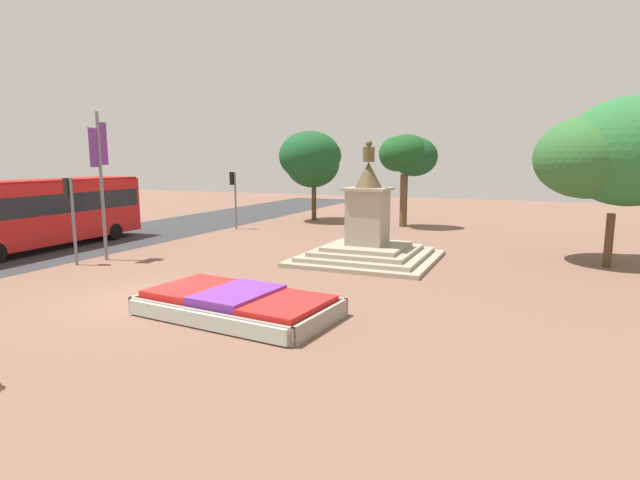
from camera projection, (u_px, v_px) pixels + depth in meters
ground_plane at (151, 299)px, 15.67m from camera, size 92.61×92.61×0.00m
flower_planter at (235, 304)px, 14.05m from camera, size 5.78×3.52×0.69m
statue_monument at (367, 238)px, 21.67m from camera, size 5.78×5.78×5.16m
traffic_light_mid_block at (71, 204)px, 20.48m from camera, size 0.42×0.31×3.61m
traffic_light_far_corner at (234, 189)px, 31.34m from camera, size 0.41×0.30×3.60m
banner_pole at (101, 178)px, 21.31m from camera, size 0.22×1.27×6.35m
city_bus at (38, 210)px, 24.00m from camera, size 2.99×11.65×3.40m
park_tree_behind_statue at (407, 155)px, 31.94m from camera, size 3.83×3.14×5.96m
park_tree_far_right at (312, 159)px, 35.57m from camera, size 4.35×4.83×6.38m
park_tree_street_side at (614, 154)px, 20.40m from camera, size 6.20×4.88×6.87m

